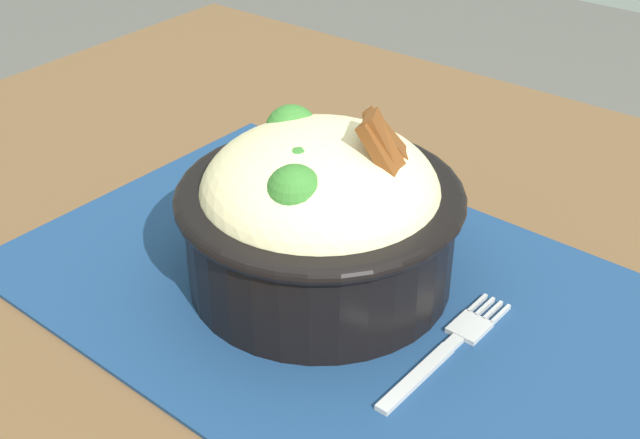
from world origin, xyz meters
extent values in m
cube|color=brown|center=(0.00, 0.00, 0.73)|extent=(1.05, 0.79, 0.03)
cylinder|color=brown|center=(-0.46, 0.33, 0.36)|extent=(0.04, 0.04, 0.71)
cube|color=navy|center=(0.00, -0.02, 0.74)|extent=(0.48, 0.32, 0.00)
cylinder|color=black|center=(-0.02, -0.02, 0.78)|extent=(0.19, 0.19, 0.08)
torus|color=black|center=(-0.02, -0.02, 0.81)|extent=(0.20, 0.20, 0.01)
ellipsoid|color=beige|center=(-0.02, -0.02, 0.81)|extent=(0.23, 0.23, 0.09)
sphere|color=#35752C|center=(-0.02, -0.04, 0.84)|extent=(0.04, 0.04, 0.04)
sphere|color=#35752C|center=(-0.06, 0.01, 0.84)|extent=(0.04, 0.04, 0.04)
sphere|color=#35752C|center=(-0.01, -0.06, 0.84)|extent=(0.04, 0.04, 0.04)
cylinder|color=orange|center=(0.02, 0.00, 0.84)|extent=(0.02, 0.03, 0.01)
cylinder|color=orange|center=(-0.03, -0.03, 0.84)|extent=(0.03, 0.01, 0.01)
cylinder|color=orange|center=(-0.02, 0.03, 0.84)|extent=(0.01, 0.03, 0.01)
cube|color=brown|center=(0.03, -0.01, 0.85)|extent=(0.04, 0.03, 0.05)
cube|color=brown|center=(0.02, 0.00, 0.85)|extent=(0.04, 0.03, 0.06)
cube|color=brown|center=(0.02, 0.01, 0.85)|extent=(0.05, 0.04, 0.05)
cube|color=#B4B4B4|center=(0.09, -0.06, 0.75)|extent=(0.01, 0.07, 0.00)
cube|color=#B4B4B4|center=(0.09, -0.02, 0.75)|extent=(0.01, 0.01, 0.00)
cube|color=#B4B4B4|center=(0.09, 0.00, 0.75)|extent=(0.02, 0.03, 0.00)
cube|color=#B4B4B4|center=(0.10, 0.02, 0.75)|extent=(0.00, 0.02, 0.00)
cube|color=#B4B4B4|center=(0.10, 0.02, 0.75)|extent=(0.00, 0.02, 0.00)
cube|color=#B4B4B4|center=(0.09, 0.02, 0.75)|extent=(0.00, 0.02, 0.00)
cube|color=#B4B4B4|center=(0.08, 0.02, 0.75)|extent=(0.00, 0.02, 0.00)
camera|label=1|loc=(0.27, -0.40, 1.10)|focal=46.71mm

